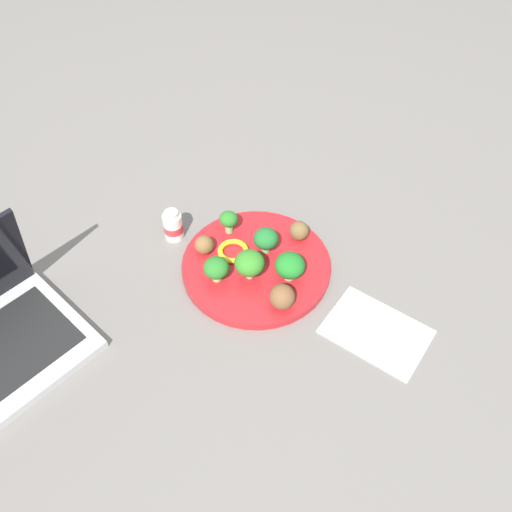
{
  "coord_description": "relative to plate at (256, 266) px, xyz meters",
  "views": [
    {
      "loc": [
        0.33,
        -0.56,
        0.78
      ],
      "look_at": [
        0.0,
        0.0,
        0.04
      ],
      "focal_mm": 37.76,
      "sensor_mm": 36.0,
      "label": 1
    }
  ],
  "objects": [
    {
      "name": "meatball_mid_left",
      "position": [
        -0.1,
        -0.02,
        0.03
      ],
      "size": [
        0.04,
        0.04,
        0.04
      ],
      "primitive_type": "sphere",
      "color": "brown",
      "rests_on": "plate"
    },
    {
      "name": "pepper_ring_far_rim",
      "position": [
        -0.05,
        -0.0,
        0.01
      ],
      "size": [
        0.08,
        0.08,
        0.01
      ],
      "primitive_type": "torus",
      "rotation": [
        0.0,
        0.0,
        0.9
      ],
      "color": "yellow",
      "rests_on": "plate"
    },
    {
      "name": "broccoli_floret_near_rim",
      "position": [
        0.01,
        -0.03,
        0.05
      ],
      "size": [
        0.05,
        0.05,
        0.06
      ],
      "color": "#A7C37C",
      "rests_on": "plate"
    },
    {
      "name": "fork",
      "position": [
        0.26,
        -0.0,
        -0.0
      ],
      "size": [
        0.12,
        0.03,
        0.01
      ],
      "color": "silver",
      "rests_on": "napkin"
    },
    {
      "name": "meatball_near_rim",
      "position": [
        0.04,
        0.1,
        0.03
      ],
      "size": [
        0.04,
        0.04,
        0.04
      ],
      "primitive_type": "sphere",
      "color": "brown",
      "rests_on": "plate"
    },
    {
      "name": "knife",
      "position": [
        0.26,
        -0.04,
        -0.0
      ],
      "size": [
        0.15,
        0.02,
        0.01
      ],
      "color": "silver",
      "rests_on": "napkin"
    },
    {
      "name": "yogurt_bottle",
      "position": [
        -0.18,
        -0.01,
        0.02
      ],
      "size": [
        0.04,
        0.04,
        0.07
      ],
      "color": "white",
      "rests_on": "ground_plane"
    },
    {
      "name": "plate",
      "position": [
        0.0,
        0.0,
        0.0
      ],
      "size": [
        0.28,
        0.28,
        0.02
      ],
      "primitive_type": "cylinder",
      "color": "red",
      "rests_on": "ground_plane"
    },
    {
      "name": "ground_plane",
      "position": [
        0.0,
        0.0,
        -0.01
      ],
      "size": [
        4.0,
        4.0,
        0.0
      ],
      "primitive_type": "plane",
      "color": "slate"
    },
    {
      "name": "meatball_back_right",
      "position": [
        0.09,
        -0.06,
        0.03
      ],
      "size": [
        0.05,
        0.05,
        0.05
      ],
      "primitive_type": "sphere",
      "color": "brown",
      "rests_on": "plate"
    },
    {
      "name": "broccoli_floret_front_left",
      "position": [
        0.07,
        -0.0,
        0.04
      ],
      "size": [
        0.05,
        0.05,
        0.06
      ],
      "color": "#A9CB7B",
      "rests_on": "plate"
    },
    {
      "name": "napkin",
      "position": [
        0.25,
        -0.02,
        -0.01
      ],
      "size": [
        0.18,
        0.13,
        0.01
      ],
      "primitive_type": "cube",
      "rotation": [
        0.0,
        0.0,
        -0.09
      ],
      "color": "white",
      "rests_on": "ground_plane"
    },
    {
      "name": "broccoli_floret_back_left",
      "position": [
        -0.09,
        0.04,
        0.04
      ],
      "size": [
        0.04,
        0.04,
        0.05
      ],
      "color": "#8EC580",
      "rests_on": "plate"
    },
    {
      "name": "broccoli_floret_mid_left",
      "position": [
        -0.04,
        -0.07,
        0.04
      ],
      "size": [
        0.05,
        0.05,
        0.05
      ],
      "color": "#91D170",
      "rests_on": "plate"
    },
    {
      "name": "broccoli_floret_mid_right",
      "position": [
        -0.0,
        0.04,
        0.04
      ],
      "size": [
        0.05,
        0.05,
        0.05
      ],
      "color": "#A0B967",
      "rests_on": "plate"
    }
  ]
}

